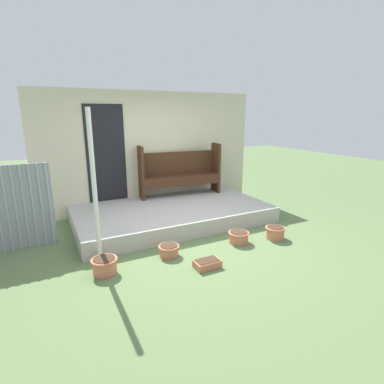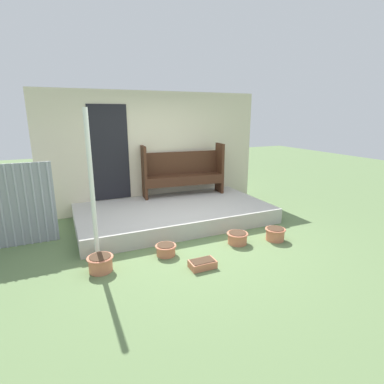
{
  "view_description": "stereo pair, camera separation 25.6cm",
  "coord_description": "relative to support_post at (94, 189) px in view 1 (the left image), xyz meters",
  "views": [
    {
      "loc": [
        -2.19,
        -4.29,
        2.12
      ],
      "look_at": [
        0.18,
        0.36,
        0.75
      ],
      "focal_mm": 28.0,
      "sensor_mm": 36.0,
      "label": 1
    },
    {
      "loc": [
        -1.96,
        -4.4,
        2.12
      ],
      "look_at": [
        0.18,
        0.36,
        0.75
      ],
      "focal_mm": 28.0,
      "sensor_mm": 36.0,
      "label": 2
    }
  ],
  "objects": [
    {
      "name": "planter_box_rect",
      "position": [
        1.32,
        -0.86,
        -1.05
      ],
      "size": [
        0.37,
        0.22,
        0.11
      ],
      "color": "#C67251",
      "rests_on": "ground_plane"
    },
    {
      "name": "bench",
      "position": [
        2.18,
        1.93,
        -0.23
      ],
      "size": [
        1.88,
        0.57,
        1.15
      ],
      "rotation": [
        0.0,
        0.0,
        -0.09
      ],
      "color": "#422616",
      "rests_on": "porch_slab"
    },
    {
      "name": "porch_slab",
      "position": [
        1.65,
        1.13,
        -0.95
      ],
      "size": [
        3.78,
        2.08,
        0.3
      ],
      "color": "#B2AFA8",
      "rests_on": "ground_plane"
    },
    {
      "name": "house_wall",
      "position": [
        1.61,
        2.2,
        0.2
      ],
      "size": [
        4.98,
        0.08,
        2.6
      ],
      "color": "beige",
      "rests_on": "ground_plane"
    },
    {
      "name": "flower_pot_middle",
      "position": [
        0.98,
        -0.27,
        -1.01
      ],
      "size": [
        0.33,
        0.33,
        0.17
      ],
      "color": "#C67251",
      "rests_on": "ground_plane"
    },
    {
      "name": "ground_plane",
      "position": [
        1.57,
        0.09,
        -1.1
      ],
      "size": [
        24.0,
        24.0,
        0.0
      ],
      "primitive_type": "plane",
      "color": "#5B7547"
    },
    {
      "name": "flower_pot_right",
      "position": [
        2.22,
        -0.36,
        -1.0
      ],
      "size": [
        0.36,
        0.36,
        0.2
      ],
      "color": "#C67251",
      "rests_on": "ground_plane"
    },
    {
      "name": "flower_pot_left",
      "position": [
        -0.01,
        -0.36,
        -0.98
      ],
      "size": [
        0.36,
        0.36,
        0.22
      ],
      "color": "#C67251",
      "rests_on": "ground_plane"
    },
    {
      "name": "support_post",
      "position": [
        0.0,
        0.0,
        0.0
      ],
      "size": [
        0.07,
        0.07,
        2.21
      ],
      "color": "white",
      "rests_on": "ground_plane"
    },
    {
      "name": "flower_pot_far_right",
      "position": [
        2.89,
        -0.51,
        -0.98
      ],
      "size": [
        0.35,
        0.35,
        0.22
      ],
      "color": "#C67251",
      "rests_on": "ground_plane"
    }
  ]
}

